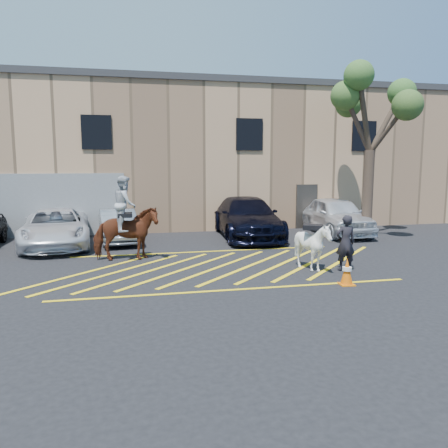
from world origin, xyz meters
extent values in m
plane|color=black|center=(0.00, 0.00, 0.00)|extent=(90.00, 90.00, 0.00)
imported|color=white|center=(-5.51, 4.45, 0.74)|extent=(3.00, 5.57, 1.48)
imported|color=gray|center=(-3.16, 5.08, 0.67)|extent=(1.84, 4.19, 1.34)
imported|color=black|center=(2.38, 5.04, 0.87)|extent=(2.77, 6.11, 1.73)
imported|color=silver|center=(6.63, 5.01, 0.86)|extent=(2.31, 5.14, 1.71)
imported|color=black|center=(3.69, -1.51, 0.85)|extent=(0.64, 0.43, 1.70)
cube|color=tan|center=(0.00, 12.00, 3.50)|extent=(32.00, 10.00, 7.00)
cube|color=#2D2D30|center=(0.00, 12.00, 7.15)|extent=(32.20, 10.20, 0.30)
cube|color=black|center=(-4.00, 6.96, 4.60)|extent=(1.30, 0.08, 1.50)
cube|color=black|center=(3.00, 6.96, 4.60)|extent=(1.30, 0.08, 1.50)
cube|color=black|center=(9.00, 6.96, 4.60)|extent=(1.30, 0.08, 1.50)
cube|color=#38332D|center=(6.00, 6.96, 1.10)|extent=(1.10, 0.08, 2.20)
cube|color=yellow|center=(-4.20, -0.30, 0.01)|extent=(4.20, 4.20, 0.01)
cube|color=yellow|center=(-3.15, -0.30, 0.01)|extent=(4.20, 4.20, 0.01)
cube|color=yellow|center=(-2.10, -0.30, 0.01)|extent=(4.20, 4.20, 0.01)
cube|color=yellow|center=(-1.05, -0.30, 0.01)|extent=(4.20, 4.20, 0.01)
cube|color=yellow|center=(0.00, -0.30, 0.01)|extent=(4.20, 4.20, 0.01)
cube|color=yellow|center=(1.05, -0.30, 0.01)|extent=(4.20, 4.20, 0.01)
cube|color=yellow|center=(2.10, -0.30, 0.01)|extent=(4.20, 4.20, 0.01)
cube|color=yellow|center=(3.15, -0.30, 0.01)|extent=(4.20, 4.20, 0.01)
cube|color=yellow|center=(4.20, -0.30, 0.01)|extent=(4.20, 4.20, 0.01)
cube|color=yellow|center=(0.00, 2.20, 0.01)|extent=(9.50, 0.12, 0.01)
cube|color=yellow|center=(0.00, -2.80, 0.01)|extent=(9.50, 0.12, 0.01)
imported|color=#5D2916|center=(-2.82, 1.35, 0.91)|extent=(2.16, 1.01, 1.81)
imported|color=#A9ACB4|center=(-2.82, 1.35, 1.91)|extent=(0.71, 0.91, 1.85)
cube|color=black|center=(-2.82, 1.35, 1.54)|extent=(0.47, 0.57, 0.14)
imported|color=white|center=(2.72, -1.28, 0.75)|extent=(1.71, 1.77, 1.50)
cube|color=black|center=(2.72, -1.28, 1.34)|extent=(0.71, 0.67, 0.14)
cube|color=orange|center=(2.98, -2.97, 0.01)|extent=(0.41, 0.41, 0.03)
cone|color=#DB5D08|center=(2.98, -2.97, 0.38)|extent=(0.32, 0.32, 0.70)
cylinder|color=silver|center=(2.98, -2.97, 0.44)|extent=(0.25, 0.25, 0.10)
cylinder|color=#49382C|center=(7.34, 3.55, 1.90)|extent=(0.44, 0.44, 3.80)
cylinder|color=#433728|center=(8.13, 3.69, 4.97)|extent=(1.76, 0.51, 2.68)
cylinder|color=#423828|center=(7.27, 4.41, 4.80)|extent=(0.33, 1.88, 2.34)
cylinder|color=#4E3A2F|center=(6.73, 3.55, 4.85)|extent=(1.40, 0.20, 2.39)
cylinder|color=#46382A|center=(7.68, 2.82, 4.59)|extent=(0.78, 1.62, 1.96)
cylinder|color=#4A3D2D|center=(6.87, 3.28, 5.20)|extent=(1.16, 0.77, 3.11)
sphere|color=#3E6A2D|center=(8.91, 3.83, 6.24)|extent=(1.20, 1.20, 1.20)
sphere|color=#46682C|center=(7.19, 5.27, 5.91)|extent=(1.20, 1.20, 1.20)
sphere|color=#44682C|center=(6.12, 3.55, 6.00)|extent=(1.20, 1.20, 1.20)
sphere|color=#426129|center=(8.02, 2.10, 5.48)|extent=(1.20, 1.20, 1.20)
sphere|color=#436C2E|center=(6.39, 3.00, 6.71)|extent=(1.20, 1.20, 1.20)
camera|label=1|loc=(-2.67, -13.42, 3.24)|focal=35.00mm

